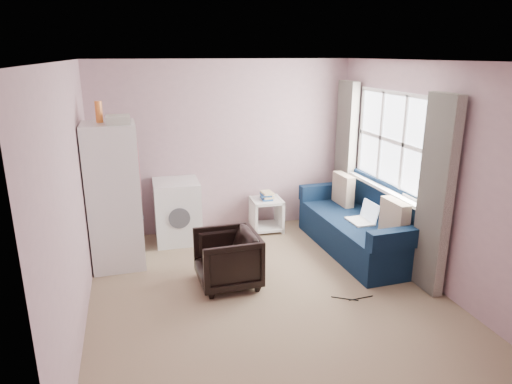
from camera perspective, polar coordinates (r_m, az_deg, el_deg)
room at (r=4.76m, az=1.56°, el=0.88°), size 3.84×4.24×2.54m
armchair at (r=5.26m, az=-3.61°, el=-8.03°), size 0.65×0.70×0.70m
fridge at (r=5.81m, az=-17.29°, el=-0.41°), size 0.64×0.63×2.04m
washing_machine at (r=6.52m, az=-9.82°, el=-2.22°), size 0.63×0.64×0.88m
side_table at (r=6.84m, az=1.31°, el=-2.55°), size 0.46×0.46×0.61m
sofa at (r=6.35m, az=13.49°, el=-4.08°), size 1.02×2.13×0.94m
window_dressing at (r=6.12m, az=15.59°, el=2.49°), size 0.17×2.62×2.18m
floor_cables at (r=5.22m, az=12.01°, el=-12.88°), size 0.45×0.17×0.01m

